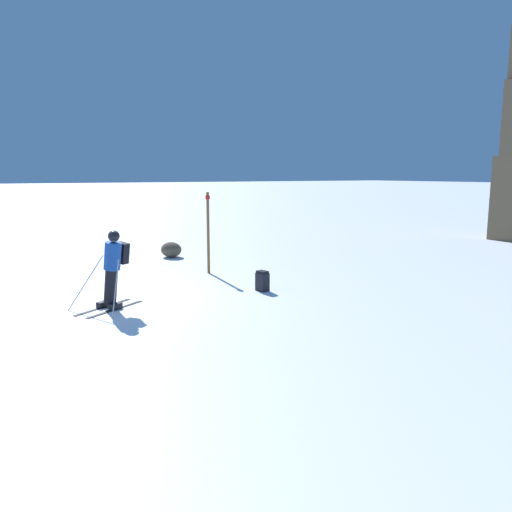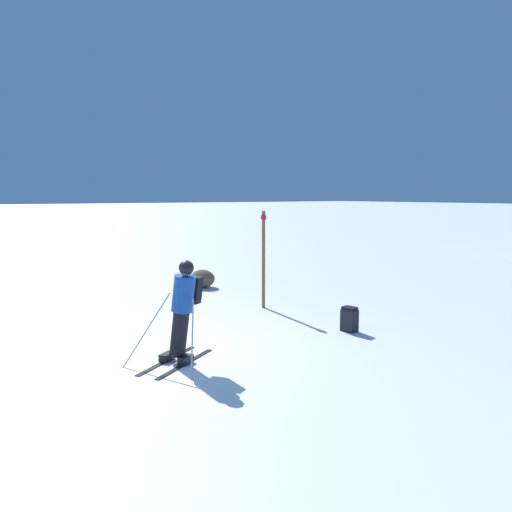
# 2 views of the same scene
# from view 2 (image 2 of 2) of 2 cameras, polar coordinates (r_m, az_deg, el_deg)

# --- Properties ---
(ground_plane) EXTENTS (300.00, 300.00, 0.00)m
(ground_plane) POSITION_cam_2_polar(r_m,az_deg,el_deg) (9.07, -11.26, -10.49)
(ground_plane) COLOR white
(skier) EXTENTS (1.44, 1.60, 1.71)m
(skier) POSITION_cam_2_polar(r_m,az_deg,el_deg) (8.09, -8.33, -5.70)
(skier) COLOR black
(skier) RESTS_ON ground
(spare_backpack) EXTENTS (0.33, 0.26, 0.50)m
(spare_backpack) POSITION_cam_2_polar(r_m,az_deg,el_deg) (10.17, 10.63, -7.12)
(spare_backpack) COLOR black
(spare_backpack) RESTS_ON ground
(exposed_boulder_0) EXTENTS (0.80, 0.68, 0.52)m
(exposed_boulder_0) POSITION_cam_2_polar(r_m,az_deg,el_deg) (14.75, -6.12, -2.58)
(exposed_boulder_0) COLOR brown
(exposed_boulder_0) RESTS_ON ground
(trail_marker) EXTENTS (0.13, 0.13, 2.33)m
(trail_marker) POSITION_cam_2_polar(r_m,az_deg,el_deg) (11.89, 0.86, 0.04)
(trail_marker) COLOR brown
(trail_marker) RESTS_ON ground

